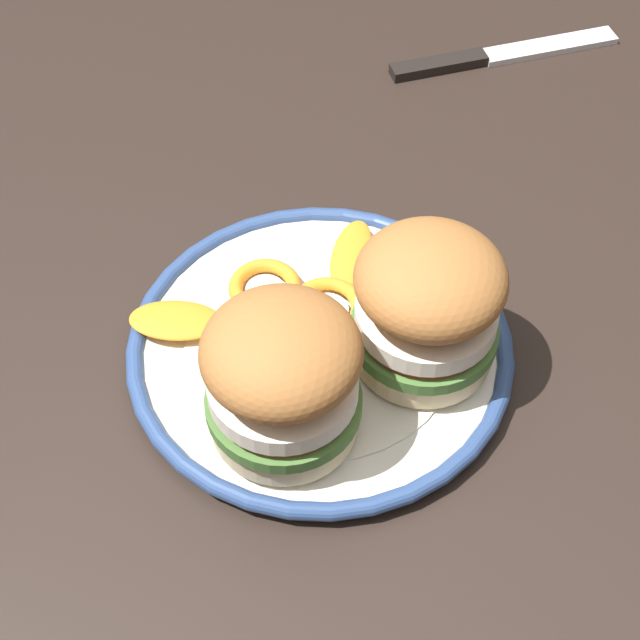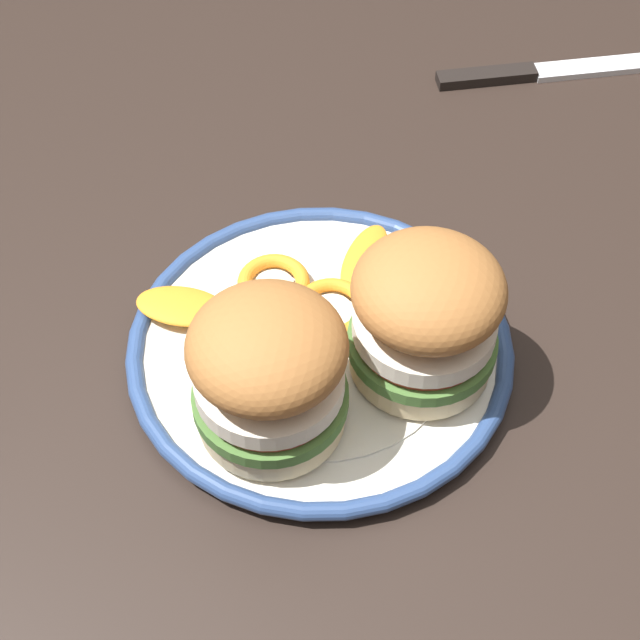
% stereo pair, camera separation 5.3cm
% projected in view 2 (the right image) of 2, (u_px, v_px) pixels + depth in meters
% --- Properties ---
extents(dining_table, '(1.27, 0.90, 0.77)m').
position_uv_depth(dining_table, '(224.00, 484.00, 0.73)').
color(dining_table, black).
rests_on(dining_table, ground).
extents(dinner_plate, '(0.27, 0.27, 0.02)m').
position_uv_depth(dinner_plate, '(320.00, 348.00, 0.67)').
color(dinner_plate, silver).
rests_on(dinner_plate, dining_table).
extents(sandwich_half_left, '(0.14, 0.14, 0.10)m').
position_uv_depth(sandwich_half_left, '(426.00, 314.00, 0.61)').
color(sandwich_half_left, beige).
rests_on(sandwich_half_left, dinner_plate).
extents(sandwich_half_right, '(0.13, 0.13, 0.10)m').
position_uv_depth(sandwich_half_right, '(269.00, 370.00, 0.58)').
color(sandwich_half_right, beige).
rests_on(sandwich_half_right, dinner_plate).
extents(orange_peel_curled, '(0.06, 0.06, 0.01)m').
position_uv_depth(orange_peel_curled, '(274.00, 283.00, 0.69)').
color(orange_peel_curled, orange).
rests_on(orange_peel_curled, dinner_plate).
extents(orange_peel_strip_long, '(0.05, 0.07, 0.01)m').
position_uv_depth(orange_peel_strip_long, '(181.00, 306.00, 0.67)').
color(orange_peel_strip_long, orange).
rests_on(orange_peel_strip_long, dinner_plate).
extents(orange_peel_strip_short, '(0.07, 0.04, 0.01)m').
position_uv_depth(orange_peel_strip_short, '(365.00, 258.00, 0.70)').
color(orange_peel_strip_short, orange).
rests_on(orange_peel_strip_short, dinner_plate).
extents(orange_peel_small_curl, '(0.07, 0.07, 0.01)m').
position_uv_depth(orange_peel_small_curl, '(332.00, 309.00, 0.67)').
color(orange_peel_small_curl, orange).
rests_on(orange_peel_small_curl, dinner_plate).
extents(table_knife, '(0.15, 0.19, 0.01)m').
position_uv_depth(table_knife, '(539.00, 73.00, 0.87)').
color(table_knife, silver).
rests_on(table_knife, dining_table).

